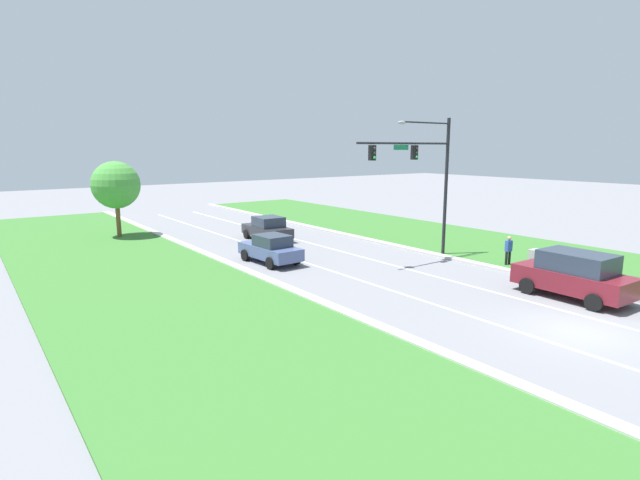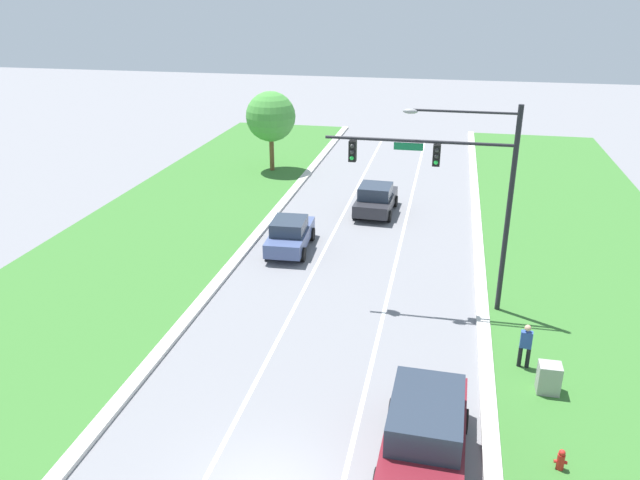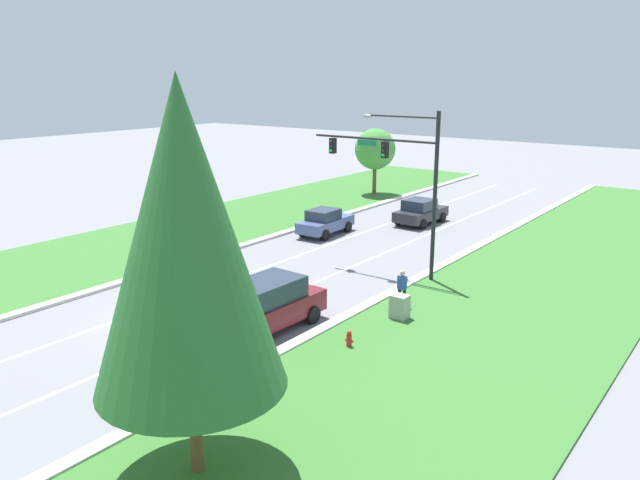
# 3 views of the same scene
# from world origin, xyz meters

# --- Properties ---
(ground_plane) EXTENTS (160.00, 160.00, 0.00)m
(ground_plane) POSITION_xyz_m (0.00, 0.00, 0.00)
(ground_plane) COLOR slate
(curb_strip_left) EXTENTS (0.50, 90.00, 0.15)m
(curb_strip_left) POSITION_xyz_m (-5.65, 0.00, 0.07)
(curb_strip_left) COLOR beige
(curb_strip_left) RESTS_ON ground_plane
(grass_verge_left) EXTENTS (10.00, 90.00, 0.08)m
(grass_verge_left) POSITION_xyz_m (-10.90, 0.00, 0.04)
(grass_verge_left) COLOR #38702D
(grass_verge_left) RESTS_ON ground_plane
(lane_stripe_inner_left) EXTENTS (0.14, 81.00, 0.01)m
(lane_stripe_inner_left) POSITION_xyz_m (-1.80, 0.00, 0.00)
(lane_stripe_inner_left) COLOR white
(lane_stripe_inner_left) RESTS_ON ground_plane
(lane_stripe_inner_right) EXTENTS (0.14, 81.00, 0.01)m
(lane_stripe_inner_right) POSITION_xyz_m (1.80, 0.00, 0.00)
(lane_stripe_inner_right) COLOR white
(lane_stripe_inner_right) RESTS_ON ground_plane
(traffic_signal_mast) EXTENTS (7.15, 0.41, 8.23)m
(traffic_signal_mast) POSITION_xyz_m (4.25, 11.57, 5.44)
(traffic_signal_mast) COLOR black
(traffic_signal_mast) RESTS_ON ground_plane
(charcoal_sedan) EXTENTS (2.27, 4.39, 1.72)m
(charcoal_sedan) POSITION_xyz_m (-0.03, 22.21, 0.85)
(charcoal_sedan) COLOR #28282D
(charcoal_sedan) RESTS_ON ground_plane
(burgundy_suv) EXTENTS (2.39, 4.86, 2.07)m
(burgundy_suv) POSITION_xyz_m (3.80, 2.26, 1.06)
(burgundy_suv) COLOR maroon
(burgundy_suv) RESTS_ON ground_plane
(slate_blue_sedan) EXTENTS (2.11, 4.35, 1.66)m
(slate_blue_sedan) POSITION_xyz_m (-3.47, 15.93, 0.83)
(slate_blue_sedan) COLOR #475684
(slate_blue_sedan) RESTS_ON ground_plane
(utility_cabinet) EXTENTS (0.70, 0.60, 1.07)m
(utility_cabinet) POSITION_xyz_m (7.50, 6.21, 0.54)
(utility_cabinet) COLOR #9E9E99
(utility_cabinet) RESTS_ON ground_plane
(pedestrian) EXTENTS (0.40, 0.25, 1.69)m
(pedestrian) POSITION_xyz_m (6.87, 7.51, 0.94)
(pedestrian) COLOR black
(pedestrian) RESTS_ON ground_plane
(fire_hydrant) EXTENTS (0.34, 0.20, 0.70)m
(fire_hydrant) POSITION_xyz_m (7.41, 2.65, 0.34)
(fire_hydrant) COLOR red
(fire_hydrant) RESTS_ON ground_plane
(oak_near_left_tree) EXTENTS (3.41, 3.41, 5.56)m
(oak_near_left_tree) POSITION_xyz_m (-8.29, 29.54, 3.84)
(oak_near_left_tree) COLOR brown
(oak_near_left_tree) RESTS_ON ground_plane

